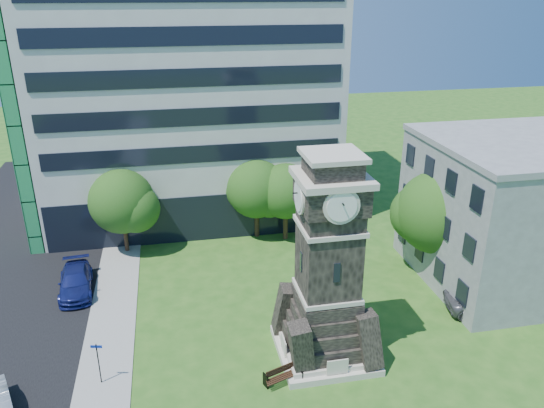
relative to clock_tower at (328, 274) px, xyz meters
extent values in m
plane|color=#275A19|center=(-3.00, -2.00, -5.28)|extent=(160.00, 160.00, 0.00)
cube|color=gray|center=(-12.50, 3.00, -5.25)|extent=(3.00, 70.00, 0.06)
cube|color=beige|center=(0.00, 0.00, -5.08)|extent=(5.40, 5.40, 0.40)
cube|color=beige|center=(0.00, 0.00, -4.73)|extent=(4.80, 4.80, 0.30)
cube|color=black|center=(0.00, 0.00, 1.92)|extent=(3.00, 3.00, 6.40)
cube|color=beige|center=(0.00, 0.00, -1.08)|extent=(3.25, 3.25, 0.25)
cube|color=beige|center=(0.00, 0.00, 2.92)|extent=(3.25, 3.25, 0.25)
cube|color=black|center=(0.00, -1.52, 0.92)|extent=(0.35, 0.08, 1.10)
cube|color=black|center=(0.00, 0.00, 4.72)|extent=(3.30, 3.30, 1.60)
cube|color=beige|center=(0.00, 0.00, 5.62)|extent=(3.70, 3.70, 0.35)
cylinder|color=white|center=(0.00, -1.77, 4.72)|extent=(1.56, 0.06, 1.56)
cylinder|color=white|center=(-1.77, 0.00, 4.72)|extent=(0.06, 1.56, 1.56)
cube|color=black|center=(0.00, 0.00, 6.22)|extent=(2.60, 2.60, 0.90)
cube|color=beige|center=(0.00, 0.00, 6.82)|extent=(3.00, 3.00, 0.25)
cube|color=silver|center=(-6.00, 24.00, 8.72)|extent=(25.00, 15.00, 28.00)
cube|color=black|center=(-6.00, 16.80, -3.28)|extent=(24.50, 0.80, 4.00)
cube|color=#9A9C9F|center=(17.00, 6.00, -0.28)|extent=(15.00, 12.00, 10.00)
imported|color=navy|center=(-15.19, 9.95, -4.50)|extent=(2.68, 5.57, 1.56)
imported|color=#55565B|center=(11.87, 1.93, -4.49)|extent=(6.13, 3.75, 1.59)
cube|color=black|center=(-3.91, -2.17, -4.89)|extent=(0.07, 0.51, 0.79)
cube|color=black|center=(-2.00, -2.17, -4.89)|extent=(0.07, 0.51, 0.79)
cube|color=black|center=(-2.96, -2.17, -4.77)|extent=(2.03, 0.54, 0.05)
cube|color=black|center=(-2.96, -1.92, -4.46)|extent=(2.03, 0.05, 0.45)
cylinder|color=black|center=(-12.59, -0.15, -4.00)|extent=(0.06, 0.06, 2.56)
cube|color=#0D3497|center=(-12.59, -0.15, -2.88)|extent=(0.61, 0.04, 0.15)
cylinder|color=#332114|center=(-12.03, 15.65, -4.02)|extent=(0.32, 0.32, 2.53)
sphere|color=#2E661E|center=(-12.03, 15.65, -0.93)|extent=(5.11, 5.11, 5.11)
sphere|color=#2E661E|center=(-11.01, 15.14, -1.42)|extent=(3.83, 3.83, 3.83)
sphere|color=#2E661E|center=(-12.92, 16.29, -1.21)|extent=(3.57, 3.57, 3.57)
cylinder|color=#332114|center=(-1.18, 16.35, -4.02)|extent=(0.39, 0.39, 2.53)
sphere|color=#325B1B|center=(-1.18, 16.35, -0.93)|extent=(4.97, 4.97, 4.97)
sphere|color=#325B1B|center=(-0.19, 15.85, -1.42)|extent=(3.73, 3.73, 3.73)
sphere|color=#325B1B|center=(-2.05, 16.97, -1.21)|extent=(3.48, 3.48, 3.48)
cylinder|color=#332114|center=(1.11, 15.35, -4.02)|extent=(0.39, 0.39, 2.52)
sphere|color=#37671E|center=(1.11, 15.35, -0.95)|extent=(4.63, 4.63, 4.63)
sphere|color=#37671E|center=(2.04, 14.89, -1.44)|extent=(3.47, 3.47, 3.47)
sphere|color=#37671E|center=(0.30, 15.93, -1.23)|extent=(3.24, 3.24, 3.24)
cylinder|color=#332114|center=(10.44, 7.29, -3.82)|extent=(0.38, 0.38, 2.92)
sphere|color=#37681F|center=(10.44, 7.29, -0.26)|extent=(6.04, 6.04, 6.04)
sphere|color=#37681F|center=(11.65, 6.69, -0.83)|extent=(4.53, 4.53, 4.53)
sphere|color=#37681F|center=(9.38, 8.04, -0.58)|extent=(4.23, 4.23, 4.23)
camera|label=1|loc=(-8.02, -24.44, 14.63)|focal=35.00mm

